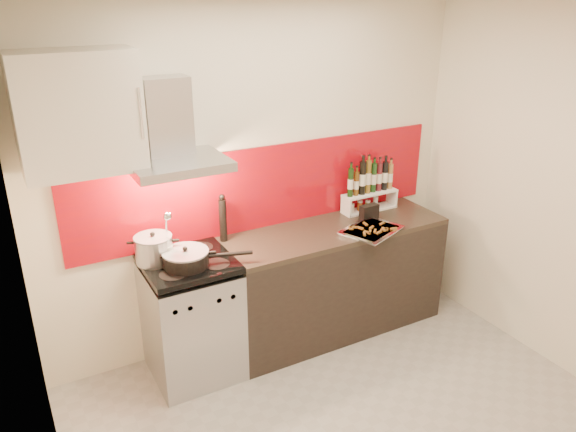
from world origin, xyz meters
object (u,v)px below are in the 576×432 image
range_stove (192,319)px  counter (333,279)px  stock_pot (154,249)px  baking_tray (371,230)px  saute_pan (187,258)px  pepper_mill (223,219)px

range_stove → counter: (1.20, 0.00, 0.01)m
stock_pot → baking_tray: bearing=-10.3°
saute_pan → range_stove: bearing=69.0°
counter → stock_pot: stock_pot is taller
baking_tray → stock_pot: bearing=169.7°
saute_pan → baking_tray: size_ratio=1.10×
saute_pan → pepper_mill: (0.38, 0.27, 0.11)m
stock_pot → pepper_mill: size_ratio=0.70×
counter → saute_pan: 1.33m
counter → baking_tray: baking_tray is taller
counter → saute_pan: saute_pan is taller
saute_pan → pepper_mill: pepper_mill is taller
counter → stock_pot: (-1.40, 0.09, 0.55)m
range_stove → stock_pot: size_ratio=3.57×
counter → saute_pan: size_ratio=3.07×
stock_pot → pepper_mill: 0.56m
range_stove → counter: 1.20m
saute_pan → baking_tray: 1.43m
saute_pan → stock_pot: bearing=135.8°
range_stove → counter: bearing=0.2°
pepper_mill → stock_pot: bearing=-168.8°
stock_pot → saute_pan: stock_pot is taller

